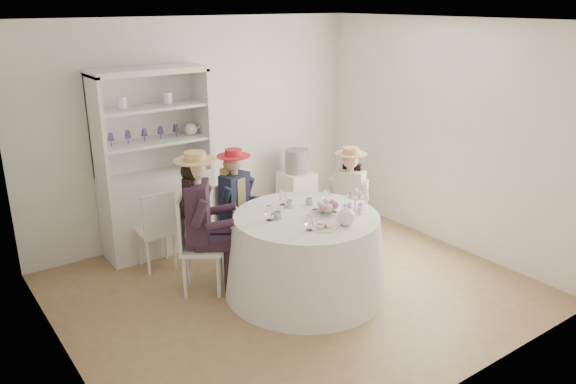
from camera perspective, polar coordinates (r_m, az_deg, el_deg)
ground at (r=5.98m, az=0.57°, el=-9.81°), size 4.50×4.50×0.00m
ceiling at (r=5.24m, az=0.67°, el=17.00°), size 4.50×4.50×0.00m
wall_back at (r=7.12m, az=-9.05°, el=6.33°), size 4.50×0.00×4.50m
wall_front at (r=4.12m, az=17.41°, el=-3.77°), size 4.50×0.00×4.50m
wall_left at (r=4.57m, az=-22.76°, el=-2.16°), size 0.00×4.50×4.50m
wall_right at (r=6.99m, az=15.69°, el=5.63°), size 0.00×4.50×4.50m
tea_table at (r=5.77m, az=1.83°, el=-6.29°), size 1.67×1.67×0.84m
hutch at (r=6.78m, az=-13.22°, el=0.36°), size 1.33×0.60×2.17m
side_table at (r=7.75m, az=0.88°, el=-0.28°), size 0.42×0.42×0.65m
hatbox at (r=7.61m, az=0.90°, el=3.16°), size 0.41×0.41×0.32m
guest_left at (r=5.69m, az=-8.86°, el=-2.29°), size 0.64×0.60×1.49m
guest_mid at (r=6.35m, az=-5.27°, el=-0.71°), size 0.50×0.55×1.33m
guest_right at (r=6.54m, az=6.18°, el=-0.32°), size 0.55×0.50×1.30m
spare_chair at (r=6.36m, az=-13.13°, el=-3.57°), size 0.41×0.41×0.92m
teacup_a at (r=5.49m, az=-1.09°, el=-2.44°), size 0.10×0.10×0.07m
teacup_b at (r=5.80m, az=0.12°, el=-1.22°), size 0.08×0.08×0.07m
teacup_c at (r=5.87m, az=2.17°, el=-1.01°), size 0.10×0.10×0.06m
flower_bowl at (r=5.70m, az=3.91°, el=-1.71°), size 0.30×0.30×0.06m
flower_arrangement at (r=5.61m, az=3.83°, el=-1.40°), size 0.18×0.18×0.07m
table_teapot at (r=5.37m, az=5.97°, el=-2.56°), size 0.24×0.17×0.18m
sandwich_plate at (r=5.29m, az=3.64°, el=-3.56°), size 0.25×0.25×0.05m
cupcake_stand at (r=5.71m, az=6.82°, el=-1.21°), size 0.24×0.24×0.22m
stemware_set at (r=5.57m, az=1.88°, el=-1.65°), size 0.82×0.79×0.15m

